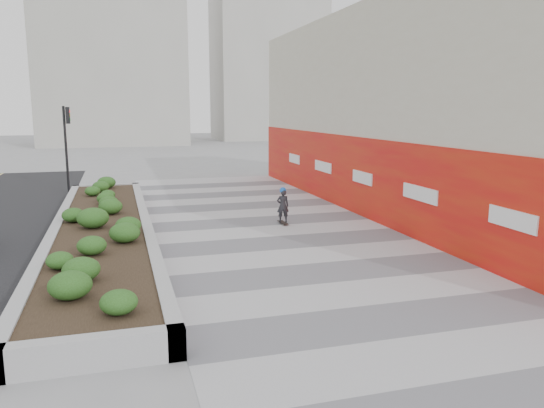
% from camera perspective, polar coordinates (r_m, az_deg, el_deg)
% --- Properties ---
extents(ground, '(160.00, 160.00, 0.00)m').
position_cam_1_polar(ground, '(11.98, 9.19, -9.77)').
color(ground, gray).
rests_on(ground, ground).
extents(walkway, '(8.00, 36.00, 0.01)m').
position_cam_1_polar(walkway, '(14.61, 4.12, -5.96)').
color(walkway, '#A8A8AD').
rests_on(walkway, ground).
extents(building, '(6.04, 24.08, 8.00)m').
position_cam_1_polar(building, '(22.52, 15.84, 9.60)').
color(building, beige).
rests_on(building, ground).
extents(planter, '(3.00, 18.00, 0.90)m').
position_cam_1_polar(planter, '(17.53, -17.82, -2.30)').
color(planter, '#9E9EA0').
rests_on(planter, ground).
extents(traffic_signal_near, '(0.33, 0.28, 4.20)m').
position_cam_1_polar(traffic_signal_near, '(27.76, -21.21, 6.83)').
color(traffic_signal_near, black).
rests_on(traffic_signal_near, ground).
extents(distant_bldg_north_l, '(16.00, 12.00, 20.00)m').
position_cam_1_polar(distant_bldg_north_l, '(65.40, -16.91, 15.00)').
color(distant_bldg_north_l, '#ADAAA3').
rests_on(distant_bldg_north_l, ground).
extents(distant_bldg_north_r, '(14.00, 10.00, 24.00)m').
position_cam_1_polar(distant_bldg_north_r, '(73.34, -0.48, 16.43)').
color(distant_bldg_north_r, '#ADAAA3').
rests_on(distant_bldg_north_r, ground).
extents(manhole_cover, '(0.44, 0.44, 0.01)m').
position_cam_1_polar(manhole_cover, '(14.78, 5.94, -5.80)').
color(manhole_cover, '#595654').
rests_on(manhole_cover, ground).
extents(skateboarder, '(0.47, 0.72, 1.34)m').
position_cam_1_polar(skateboarder, '(18.82, 1.17, -0.15)').
color(skateboarder, beige).
rests_on(skateboarder, ground).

